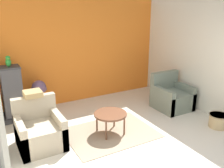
{
  "coord_description": "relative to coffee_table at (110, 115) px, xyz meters",
  "views": [
    {
      "loc": [
        -2.45,
        -2.65,
        2.56
      ],
      "look_at": [
        0.0,
        1.73,
        0.94
      ],
      "focal_mm": 40.0,
      "sensor_mm": 36.0,
      "label": 1
    }
  ],
  "objects": [
    {
      "name": "ground_plane",
      "position": [
        0.23,
        -1.38,
        -0.41
      ],
      "size": [
        20.0,
        20.0,
        0.0
      ],
      "primitive_type": "plane",
      "color": "beige",
      "rests_on": "ground"
    },
    {
      "name": "wall_back_accent",
      "position": [
        0.23,
        2.1,
        0.93
      ],
      "size": [
        4.68,
        0.06,
        2.68
      ],
      "color": "orange",
      "rests_on": "ground_plane"
    },
    {
      "name": "wall_right",
      "position": [
        2.54,
        0.35,
        0.93
      ],
      "size": [
        0.06,
        3.45,
        2.68
      ],
      "color": "beige",
      "rests_on": "ground_plane"
    },
    {
      "name": "area_rug",
      "position": [
        0.0,
        0.0,
        -0.4
      ],
      "size": [
        1.79,
        1.35,
        0.01
      ],
      "color": "gray",
      "rests_on": "ground_plane"
    },
    {
      "name": "coffee_table",
      "position": [
        0.0,
        0.0,
        0.0
      ],
      "size": [
        0.67,
        0.67,
        0.45
      ],
      "color": "brown",
      "rests_on": "ground_plane"
    },
    {
      "name": "armchair_left",
      "position": [
        -1.37,
        0.23,
        -0.12
      ],
      "size": [
        0.81,
        0.83,
        0.9
      ],
      "color": "tan",
      "rests_on": "ground_plane"
    },
    {
      "name": "armchair_right",
      "position": [
        1.98,
        0.39,
        -0.12
      ],
      "size": [
        0.81,
        0.83,
        0.9
      ],
      "color": "slate",
      "rests_on": "ground_plane"
    },
    {
      "name": "birdcage",
      "position": [
        -1.6,
        1.7,
        0.19
      ],
      "size": [
        0.54,
        0.54,
        1.24
      ],
      "color": "#353539",
      "rests_on": "ground_plane"
    },
    {
      "name": "parrot",
      "position": [
        -1.6,
        1.7,
        0.95
      ],
      "size": [
        0.12,
        0.21,
        0.25
      ],
      "color": "green",
      "rests_on": "birdcage"
    },
    {
      "name": "potted_plant",
      "position": [
        -0.99,
        1.78,
        0.08
      ],
      "size": [
        0.37,
        0.34,
        0.81
      ],
      "color": "brown",
      "rests_on": "ground_plane"
    },
    {
      "name": "wicker_basket",
      "position": [
        2.17,
        -0.9,
        -0.25
      ],
      "size": [
        0.4,
        0.4,
        0.29
      ],
      "color": "tan",
      "rests_on": "ground_plane"
    },
    {
      "name": "throw_pillow",
      "position": [
        -1.37,
        0.54,
        0.54
      ],
      "size": [
        0.32,
        0.32,
        0.1
      ],
      "color": "tan",
      "rests_on": "armchair_left"
    }
  ]
}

